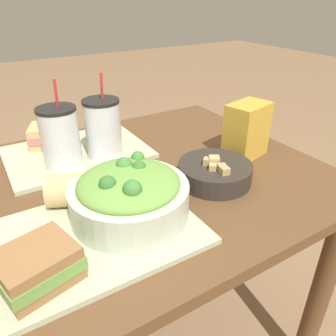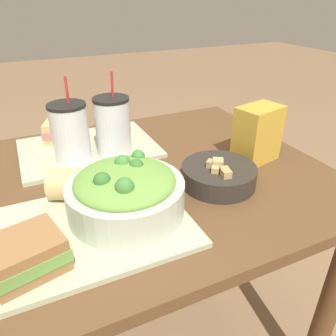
{
  "view_description": "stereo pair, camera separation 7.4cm",
  "coord_description": "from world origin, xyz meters",
  "views": [
    {
      "loc": [
        -0.23,
        -0.69,
        1.16
      ],
      "look_at": [
        0.11,
        -0.13,
        0.8
      ],
      "focal_mm": 35.0,
      "sensor_mm": 36.0,
      "label": 1
    },
    {
      "loc": [
        -0.16,
        -0.72,
        1.16
      ],
      "look_at": [
        0.11,
        -0.13,
        0.8
      ],
      "focal_mm": 35.0,
      "sensor_mm": 36.0,
      "label": 2
    }
  ],
  "objects": [
    {
      "name": "dining_table",
      "position": [
        0.0,
        0.0,
        0.61
      ],
      "size": [
        1.17,
        0.8,
        0.72
      ],
      "color": "brown",
      "rests_on": "ground_plane"
    },
    {
      "name": "soup_bowl",
      "position": [
        0.25,
        -0.13,
        0.75
      ],
      "size": [
        0.19,
        0.19,
        0.07
      ],
      "color": "#2D2823",
      "rests_on": "dining_table"
    },
    {
      "name": "baguette_near",
      "position": [
        -0.07,
        -0.07,
        0.77
      ],
      "size": [
        0.17,
        0.13,
        0.07
      ],
      "rotation": [
        0.0,
        0.0,
        1.12
      ],
      "color": "tan",
      "rests_on": "tray_near"
    },
    {
      "name": "drink_cup_red",
      "position": [
        0.06,
        0.13,
        0.81
      ],
      "size": [
        0.1,
        0.1,
        0.24
      ],
      "color": "silver",
      "rests_on": "tray_far"
    },
    {
      "name": "tray_near",
      "position": [
        -0.08,
        -0.18,
        0.73
      ],
      "size": [
        0.4,
        0.29,
        0.01
      ],
      "color": "#B2BC99",
      "rests_on": "dining_table"
    },
    {
      "name": "tray_far",
      "position": [
        0.0,
        0.2,
        0.73
      ],
      "size": [
        0.4,
        0.29,
        0.01
      ],
      "color": "#B2BC99",
      "rests_on": "dining_table"
    },
    {
      "name": "salad_bowl",
      "position": [
        -0.0,
        -0.16,
        0.79
      ],
      "size": [
        0.25,
        0.25,
        0.12
      ],
      "color": "beige",
      "rests_on": "tray_near"
    },
    {
      "name": "sandwich_near",
      "position": [
        -0.21,
        -0.25,
        0.77
      ],
      "size": [
        0.14,
        0.13,
        0.06
      ],
      "rotation": [
        0.0,
        0.0,
        0.24
      ],
      "color": "olive",
      "rests_on": "tray_near"
    },
    {
      "name": "chip_bag",
      "position": [
        0.42,
        -0.06,
        0.8
      ],
      "size": [
        0.14,
        0.11,
        0.16
      ],
      "rotation": [
        0.0,
        0.0,
        0.23
      ],
      "color": "gold",
      "rests_on": "dining_table"
    },
    {
      "name": "sandwich_far",
      "position": [
        -0.05,
        0.29,
        0.77
      ],
      "size": [
        0.14,
        0.13,
        0.06
      ],
      "rotation": [
        0.0,
        0.0,
        -0.37
      ],
      "color": "tan",
      "rests_on": "tray_far"
    },
    {
      "name": "drink_cup_dark",
      "position": [
        -0.06,
        0.13,
        0.81
      ],
      "size": [
        0.1,
        0.1,
        0.23
      ],
      "color": "silver",
      "rests_on": "tray_far"
    },
    {
      "name": "napkin_folded",
      "position": [
        -0.05,
        0.01,
        0.72
      ],
      "size": [
        0.15,
        0.12,
        0.0
      ],
      "color": "silver",
      "rests_on": "dining_table"
    }
  ]
}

